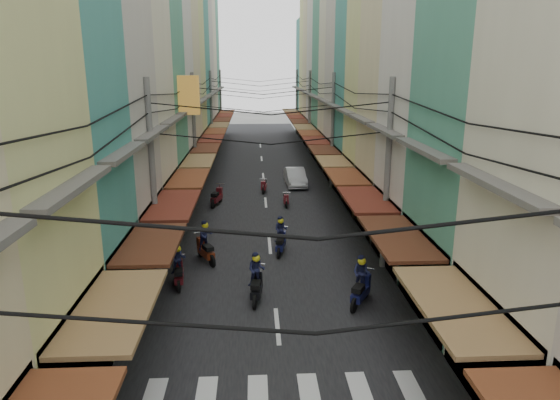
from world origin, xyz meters
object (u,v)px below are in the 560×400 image
object	(u,v)px
white_car	(295,186)
traffic_sign	(426,239)
bicycle	(445,324)
market_umbrella	(471,267)

from	to	relation	value
white_car	traffic_sign	bearing A→B (deg)	-81.20
bicycle	traffic_sign	world-z (taller)	traffic_sign
white_car	traffic_sign	xyz separation A→B (m)	(3.61, -18.06, 2.10)
bicycle	market_umbrella	distance (m)	2.17
market_umbrella	traffic_sign	distance (m)	2.74
market_umbrella	bicycle	bearing A→B (deg)	-171.99
market_umbrella	white_car	bearing A→B (deg)	101.54
white_car	traffic_sign	distance (m)	18.54
market_umbrella	traffic_sign	size ratio (longest dim) A/B	0.80
bicycle	market_umbrella	size ratio (longest dim) A/B	0.63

